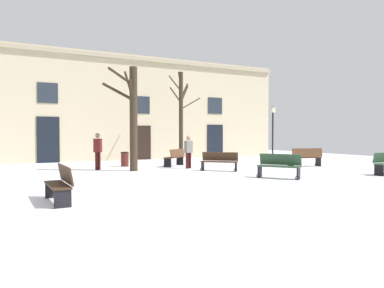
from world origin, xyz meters
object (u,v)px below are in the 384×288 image
Objects in this scene: person_crossing_plaza at (188,151)px; tree_left_of_center at (132,115)px; tree_right_of_center at (181,114)px; litter_bin at (125,159)px; bench_by_litter_bin at (219,161)px; bench_facing_shops at (175,157)px; bench_near_lamp at (60,184)px; bench_far_corner at (306,157)px; streetlamp at (273,127)px; bench_back_to_back_left at (279,166)px; person_near_bench at (98,149)px.

tree_left_of_center is at bearing -17.19° from person_crossing_plaza.
litter_bin is (-3.88, -1.22, -2.53)m from tree_right_of_center.
tree_left_of_center is 4.55m from bench_by_litter_bin.
bench_near_lamp is at bearing 9.55° from bench_facing_shops.
bench_facing_shops is at bearing -20.49° from bench_far_corner.
bench_far_corner is at bearing 40.86° from bench_by_litter_bin.
person_crossing_plaza is at bearing -158.04° from streetlamp.
bench_by_litter_bin is 1.92m from person_crossing_plaza.
bench_near_lamp reaches higher than bench_by_litter_bin.
tree_left_of_center reaches higher than bench_back_to_back_left.
person_near_bench is 4.36m from person_crossing_plaza.
tree_right_of_center is at bearing 144.96° from bench_back_to_back_left.
bench_far_corner is at bearing 90.73° from bench_back_to_back_left.
litter_bin is 0.47× the size of bench_back_to_back_left.
person_near_bench reaches higher than litter_bin.
tree_left_of_center is 11.23m from streetlamp.
bench_near_lamp is 1.04× the size of bench_back_to_back_left.
bench_by_litter_bin is (3.20, -4.26, 0.06)m from litter_bin.
tree_right_of_center is 3.59× the size of bench_facing_shops.
streetlamp is (6.56, -0.55, -0.72)m from tree_right_of_center.
tree_right_of_center is 6.37m from person_near_bench.
bench_by_litter_bin is 0.82× the size of bench_far_corner.
streetlamp is 2.21× the size of bench_back_to_back_left.
tree_right_of_center is 6.06m from bench_by_litter_bin.
bench_far_corner is 1.07× the size of person_near_bench.
bench_near_lamp is at bearing -128.96° from tree_right_of_center.
tree_left_of_center reaches higher than bench_by_litter_bin.
person_crossing_plaza reaches higher than bench_by_litter_bin.
bench_far_corner is (8.33, -4.48, 0.11)m from litter_bin.
streetlamp reaches higher than bench_near_lamp.
bench_facing_shops is (-8.03, -1.74, -1.72)m from streetlamp.
bench_facing_shops is 1.53m from person_crossing_plaza.
bench_back_to_back_left reaches higher than bench_near_lamp.
bench_back_to_back_left is 5.33m from person_crossing_plaza.
tree_right_of_center is at bearing -42.60° from bench_far_corner.
bench_back_to_back_left reaches higher than litter_bin.
bench_by_litter_bin is (-7.24, -4.94, -1.75)m from streetlamp.
tree_left_of_center reaches higher than litter_bin.
tree_right_of_center is 7.35× the size of litter_bin.
bench_back_to_back_left is at bearing -88.54° from person_near_bench.
tree_left_of_center is at bearing -176.39° from bench_back_to_back_left.
bench_back_to_back_left is (0.59, -3.42, 0.03)m from bench_by_litter_bin.
bench_far_corner is 5.55m from bench_back_to_back_left.
bench_back_to_back_left is at bearing 61.99° from bench_facing_shops.
bench_back_to_back_left is at bearing 97.45° from bench_near_lamp.
bench_near_lamp is 0.90× the size of bench_far_corner.
bench_facing_shops is at bearing 157.34° from bench_back_to_back_left.
person_crossing_plaza is at bearing -8.88° from bench_far_corner.
bench_by_litter_bin is 0.95× the size of person_crossing_plaza.
bench_back_to_back_left is (-4.53, -3.20, -0.02)m from bench_far_corner.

